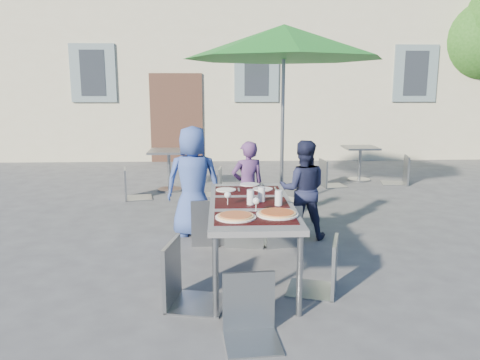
{
  "coord_description": "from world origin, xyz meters",
  "views": [
    {
      "loc": [
        -0.9,
        -4.35,
        1.85
      ],
      "look_at": [
        -0.68,
        0.96,
        0.8
      ],
      "focal_mm": 35.0,
      "sensor_mm": 36.0,
      "label": 1
    }
  ],
  "objects_px": {
    "dining_table": "(251,208)",
    "child_2": "(303,190)",
    "chair_4": "(324,233)",
    "bg_chair_l_0": "(131,165)",
    "chair_5": "(251,271)",
    "bg_chair_r_0": "(214,165)",
    "chair_0": "(211,193)",
    "bg_chair_l_1": "(329,156)",
    "pizza_near_left": "(236,216)",
    "chair_2": "(283,200)",
    "patio_umbrella": "(284,43)",
    "cafe_table_0": "(169,163)",
    "chair_1": "(245,195)",
    "cafe_table_1": "(360,159)",
    "pizza_near_right": "(277,213)",
    "chair_3": "(183,235)",
    "child_0": "(193,182)",
    "child_1": "(248,186)",
    "bg_chair_r_1": "(402,152)"
  },
  "relations": [
    {
      "from": "dining_table",
      "to": "child_2",
      "type": "distance_m",
      "value": 1.4
    },
    {
      "from": "chair_4",
      "to": "bg_chair_l_0",
      "type": "distance_m",
      "value": 4.5
    },
    {
      "from": "child_2",
      "to": "chair_5",
      "type": "height_order",
      "value": "child_2"
    },
    {
      "from": "chair_5",
      "to": "bg_chair_r_0",
      "type": "xyz_separation_m",
      "value": [
        -0.32,
        4.75,
        0.01
      ]
    },
    {
      "from": "chair_0",
      "to": "bg_chair_l_1",
      "type": "bearing_deg",
      "value": 56.28
    },
    {
      "from": "pizza_near_left",
      "to": "bg_chair_l_1",
      "type": "distance_m",
      "value": 5.17
    },
    {
      "from": "chair_5",
      "to": "dining_table",
      "type": "bearing_deg",
      "value": 86.18
    },
    {
      "from": "chair_2",
      "to": "patio_umbrella",
      "type": "relative_size",
      "value": 0.32
    },
    {
      "from": "pizza_near_left",
      "to": "cafe_table_0",
      "type": "xyz_separation_m",
      "value": [
        -1.06,
        4.53,
        -0.26
      ]
    },
    {
      "from": "chair_2",
      "to": "chair_4",
      "type": "distance_m",
      "value": 1.32
    },
    {
      "from": "chair_1",
      "to": "patio_umbrella",
      "type": "bearing_deg",
      "value": 70.18
    },
    {
      "from": "dining_table",
      "to": "cafe_table_1",
      "type": "relative_size",
      "value": 2.68
    },
    {
      "from": "pizza_near_right",
      "to": "chair_3",
      "type": "relative_size",
      "value": 0.35
    },
    {
      "from": "chair_0",
      "to": "cafe_table_1",
      "type": "distance_m",
      "value": 4.77
    },
    {
      "from": "child_2",
      "to": "pizza_near_left",
      "type": "bearing_deg",
      "value": 69.59
    },
    {
      "from": "child_0",
      "to": "chair_2",
      "type": "distance_m",
      "value": 1.16
    },
    {
      "from": "chair_2",
      "to": "chair_5",
      "type": "relative_size",
      "value": 1.05
    },
    {
      "from": "child_1",
      "to": "chair_4",
      "type": "relative_size",
      "value": 1.22
    },
    {
      "from": "child_2",
      "to": "chair_0",
      "type": "xyz_separation_m",
      "value": [
        -1.13,
        -0.19,
        0.01
      ]
    },
    {
      "from": "chair_2",
      "to": "pizza_near_right",
      "type": "bearing_deg",
      "value": -99.58
    },
    {
      "from": "pizza_near_left",
      "to": "pizza_near_right",
      "type": "xyz_separation_m",
      "value": [
        0.37,
        0.08,
        0.0
      ]
    },
    {
      "from": "child_0",
      "to": "chair_4",
      "type": "relative_size",
      "value": 1.44
    },
    {
      "from": "pizza_near_right",
      "to": "chair_2",
      "type": "height_order",
      "value": "chair_2"
    },
    {
      "from": "chair_0",
      "to": "chair_5",
      "type": "xyz_separation_m",
      "value": [
        0.34,
        -2.18,
        -0.1
      ]
    },
    {
      "from": "dining_table",
      "to": "chair_2",
      "type": "height_order",
      "value": "chair_2"
    },
    {
      "from": "child_1",
      "to": "cafe_table_0",
      "type": "xyz_separation_m",
      "value": [
        -1.28,
        2.47,
        -0.08
      ]
    },
    {
      "from": "child_0",
      "to": "dining_table",
      "type": "bearing_deg",
      "value": 118.15
    },
    {
      "from": "child_2",
      "to": "cafe_table_1",
      "type": "relative_size",
      "value": 1.78
    },
    {
      "from": "child_0",
      "to": "chair_5",
      "type": "relative_size",
      "value": 1.53
    },
    {
      "from": "chair_0",
      "to": "chair_1",
      "type": "height_order",
      "value": "chair_0"
    },
    {
      "from": "dining_table",
      "to": "patio_umbrella",
      "type": "distance_m",
      "value": 3.38
    },
    {
      "from": "child_2",
      "to": "cafe_table_1",
      "type": "height_order",
      "value": "child_2"
    },
    {
      "from": "child_1",
      "to": "pizza_near_right",
      "type": "bearing_deg",
      "value": 79.19
    },
    {
      "from": "chair_5",
      "to": "child_0",
      "type": "bearing_deg",
      "value": 102.57
    },
    {
      "from": "child_0",
      "to": "bg_chair_r_0",
      "type": "height_order",
      "value": "child_0"
    },
    {
      "from": "pizza_near_right",
      "to": "child_1",
      "type": "height_order",
      "value": "child_1"
    },
    {
      "from": "chair_3",
      "to": "patio_umbrella",
      "type": "bearing_deg",
      "value": 69.25
    },
    {
      "from": "chair_5",
      "to": "cafe_table_1",
      "type": "height_order",
      "value": "chair_5"
    },
    {
      "from": "bg_chair_r_0",
      "to": "cafe_table_1",
      "type": "distance_m",
      "value": 3.15
    },
    {
      "from": "child_2",
      "to": "bg_chair_l_0",
      "type": "relative_size",
      "value": 1.24
    },
    {
      "from": "cafe_table_0",
      "to": "bg_chair_r_1",
      "type": "height_order",
      "value": "bg_chair_r_1"
    },
    {
      "from": "chair_0",
      "to": "bg_chair_r_0",
      "type": "distance_m",
      "value": 2.58
    },
    {
      "from": "chair_1",
      "to": "chair_0",
      "type": "bearing_deg",
      "value": 167.41
    },
    {
      "from": "cafe_table_0",
      "to": "bg_chair_l_1",
      "type": "height_order",
      "value": "bg_chair_l_1"
    },
    {
      "from": "bg_chair_r_1",
      "to": "bg_chair_l_1",
      "type": "bearing_deg",
      "value": -173.44
    },
    {
      "from": "chair_4",
      "to": "chair_0",
      "type": "bearing_deg",
      "value": 126.64
    },
    {
      "from": "child_1",
      "to": "bg_chair_r_1",
      "type": "relative_size",
      "value": 1.13
    },
    {
      "from": "chair_0",
      "to": "chair_2",
      "type": "xyz_separation_m",
      "value": [
        0.84,
        -0.11,
        -0.07
      ]
    },
    {
      "from": "chair_4",
      "to": "bg_chair_r_0",
      "type": "relative_size",
      "value": 1.04
    },
    {
      "from": "dining_table",
      "to": "child_1",
      "type": "bearing_deg",
      "value": 87.9
    }
  ]
}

